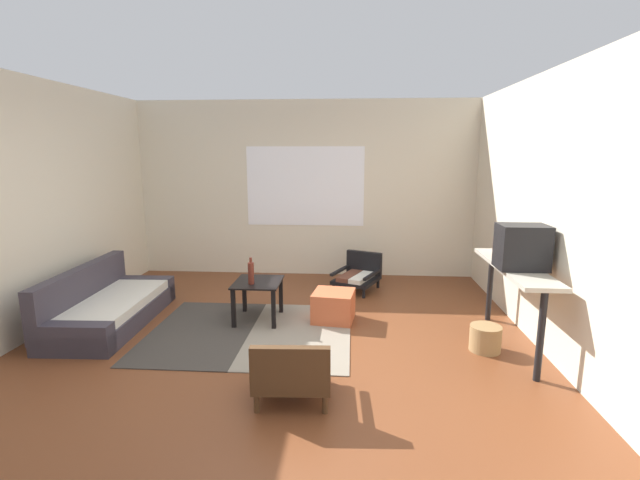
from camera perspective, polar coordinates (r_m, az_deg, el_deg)
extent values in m
plane|color=brown|center=(4.48, -5.90, -14.39)|extent=(7.80, 7.80, 0.00)
cube|color=beige|center=(7.10, -1.83, 6.43)|extent=(5.60, 0.12, 2.70)
cube|color=white|center=(7.04, -1.89, 6.78)|extent=(1.82, 0.01, 1.22)
cube|color=beige|center=(4.73, 28.16, 2.81)|extent=(0.12, 6.60, 2.70)
cube|color=beige|center=(5.49, -34.13, 3.19)|extent=(0.12, 6.60, 2.70)
cube|color=#38332D|center=(5.18, -14.70, -11.02)|extent=(1.08, 1.82, 0.01)
cube|color=gray|center=(4.95, -2.56, -11.72)|extent=(1.08, 1.82, 0.01)
cube|color=#38333D|center=(5.70, -24.63, -8.56)|extent=(0.85, 1.84, 0.21)
cube|color=beige|center=(5.64, -24.49, -7.10)|extent=(0.74, 1.65, 0.10)
cube|color=#38333D|center=(5.78, -27.80, -5.75)|extent=(0.21, 1.81, 0.55)
cube|color=#38333D|center=(6.39, -21.43, -5.76)|extent=(0.79, 0.21, 0.32)
cube|color=#38333D|center=(5.02, -28.86, -10.94)|extent=(0.79, 0.21, 0.32)
cube|color=black|center=(5.24, -7.87, -5.29)|extent=(0.53, 0.59, 0.02)
cube|color=black|center=(5.59, -9.51, -6.77)|extent=(0.04, 0.04, 0.45)
cube|color=black|center=(5.51, -4.96, -6.94)|extent=(0.04, 0.04, 0.45)
cube|color=black|center=(5.12, -10.87, -8.51)|extent=(0.04, 0.04, 0.45)
cube|color=black|center=(5.03, -5.88, -8.74)|extent=(0.04, 0.04, 0.45)
cylinder|color=black|center=(6.10, 5.54, -6.74)|extent=(0.04, 0.04, 0.13)
cylinder|color=black|center=(6.27, 1.72, -6.18)|extent=(0.04, 0.04, 0.13)
cylinder|color=black|center=(6.58, 7.32, -5.45)|extent=(0.04, 0.04, 0.13)
cylinder|color=black|center=(6.74, 3.73, -4.98)|extent=(0.04, 0.04, 0.13)
cube|color=black|center=(6.39, 4.60, -5.06)|extent=(0.73, 0.78, 0.05)
cube|color=silver|center=(6.32, 5.31, -4.73)|extent=(0.38, 0.58, 0.06)
cube|color=brown|center=(6.39, 3.78, -4.53)|extent=(0.38, 0.58, 0.06)
cube|color=black|center=(6.59, 5.58, -2.87)|extent=(0.51, 0.28, 0.33)
cube|color=black|center=(6.27, 6.68, -4.32)|extent=(0.29, 0.58, 0.04)
cube|color=black|center=(6.46, 2.62, -3.81)|extent=(0.29, 0.58, 0.04)
cylinder|color=#472D19|center=(4.03, -6.92, -16.35)|extent=(0.04, 0.04, 0.15)
cylinder|color=#472D19|center=(3.99, 0.69, -16.53)|extent=(0.04, 0.04, 0.15)
cylinder|color=#472D19|center=(3.62, -8.00, -19.72)|extent=(0.04, 0.04, 0.15)
cylinder|color=#472D19|center=(3.58, 0.62, -19.99)|extent=(0.04, 0.04, 0.15)
cube|color=#472D19|center=(3.75, -3.42, -16.79)|extent=(0.62, 0.58, 0.05)
cube|color=silver|center=(3.75, -5.05, -15.86)|extent=(0.22, 0.50, 0.06)
cube|color=brown|center=(3.74, -1.76, -15.94)|extent=(0.22, 0.50, 0.06)
cube|color=#472D19|center=(3.45, -3.79, -15.86)|extent=(0.59, 0.10, 0.33)
cube|color=#472D19|center=(3.73, -7.82, -15.07)|extent=(0.07, 0.55, 0.04)
cube|color=#472D19|center=(3.69, 0.99, -15.28)|extent=(0.07, 0.55, 0.04)
cube|color=#BC5633|center=(5.26, 1.72, -8.35)|extent=(0.51, 0.51, 0.35)
cube|color=#B2AD9E|center=(4.81, 23.38, -3.14)|extent=(0.37, 1.55, 0.04)
cylinder|color=black|center=(4.29, 26.08, -10.89)|extent=(0.06, 0.06, 0.80)
cylinder|color=black|center=(5.57, 20.66, -5.54)|extent=(0.06, 0.06, 0.80)
cube|color=black|center=(4.63, 24.15, -0.80)|extent=(0.44, 0.32, 0.42)
cube|color=black|center=(4.56, 21.65, -0.53)|extent=(0.01, 0.25, 0.29)
cylinder|color=brown|center=(5.11, 22.20, -0.80)|extent=(0.23, 0.23, 0.21)
cylinder|color=brown|center=(5.08, 22.33, 1.06)|extent=(0.09, 0.09, 0.12)
cylinder|color=#5B2319|center=(5.11, -8.70, -4.18)|extent=(0.07, 0.07, 0.25)
cylinder|color=#5B2319|center=(5.07, -8.75, -2.52)|extent=(0.03, 0.03, 0.06)
cylinder|color=#9E7A4C|center=(4.81, 20.14, -11.57)|extent=(0.30, 0.30, 0.25)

